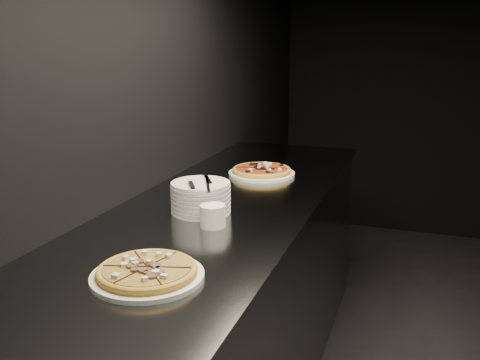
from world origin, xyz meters
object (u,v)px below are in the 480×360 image
(pizza_mushroom, at_px, (147,272))
(cutlery, at_px, (201,183))
(ramekin, at_px, (213,215))
(counter, at_px, (226,302))
(plate_stack, at_px, (201,197))
(pizza_tomato, at_px, (262,171))

(pizza_mushroom, relative_size, cutlery, 1.48)
(pizza_mushroom, height_order, ramekin, ramekin)
(pizza_mushroom, bearing_deg, cutlery, 98.56)
(counter, relative_size, cutlery, 10.64)
(counter, distance_m, pizza_mushroom, 0.91)
(ramekin, bearing_deg, plate_stack, 127.19)
(pizza_tomato, bearing_deg, plate_stack, -94.70)
(ramekin, bearing_deg, pizza_mushroom, -91.18)
(plate_stack, relative_size, ramekin, 2.48)
(counter, xyz_separation_m, plate_stack, (-0.03, -0.18, 0.52))
(plate_stack, bearing_deg, pizza_tomato, 85.30)
(pizza_tomato, xyz_separation_m, plate_stack, (-0.05, -0.62, 0.04))
(pizza_mushroom, relative_size, ramekin, 3.81)
(pizza_tomato, bearing_deg, ramekin, -85.97)
(counter, xyz_separation_m, cutlery, (-0.02, -0.20, 0.58))
(pizza_mushroom, bearing_deg, counter, 94.84)
(pizza_mushroom, height_order, cutlery, cutlery)
(pizza_mushroom, xyz_separation_m, plate_stack, (-0.09, 0.58, 0.04))
(plate_stack, distance_m, ramekin, 0.17)
(pizza_mushroom, relative_size, pizza_tomato, 1.00)
(pizza_tomato, relative_size, ramekin, 3.80)
(plate_stack, xyz_separation_m, ramekin, (0.10, -0.14, -0.02))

